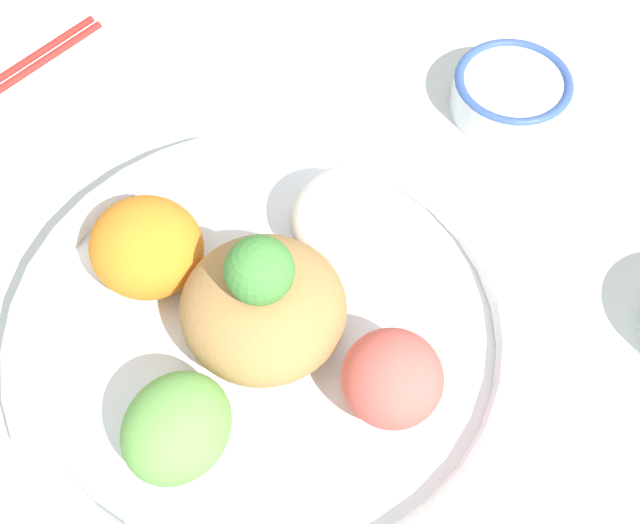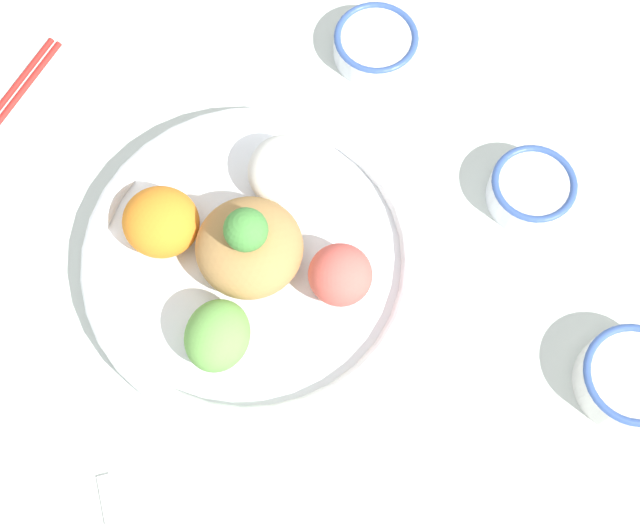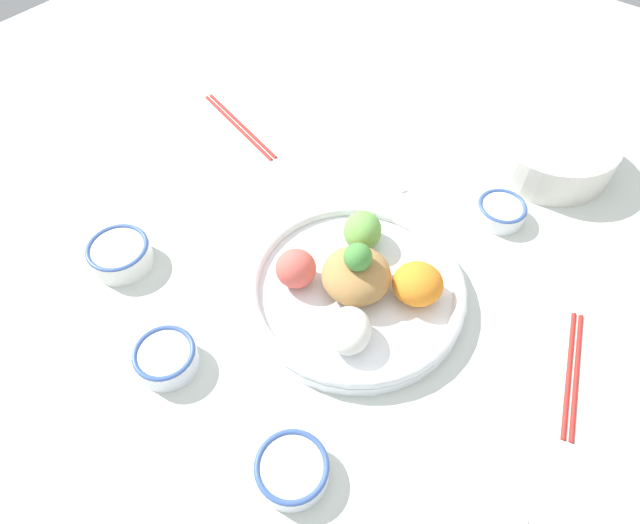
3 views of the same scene
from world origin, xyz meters
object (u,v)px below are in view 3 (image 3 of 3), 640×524
at_px(chopsticks_pair_far, 239,125).
at_px(serving_spoon_extra, 523,523).
at_px(sauce_bowl_dark, 166,357).
at_px(rice_bowl_plain, 501,211).
at_px(chopsticks_pair_near, 574,372).
at_px(sauce_bowl_red, 120,254).
at_px(side_serving_bowl, 552,147).
at_px(salad_platter, 356,285).
at_px(rice_bowl_blue, 292,469).
at_px(serving_spoon_main, 380,159).

xyz_separation_m(chopsticks_pair_far, serving_spoon_extra, (-0.77, 0.32, -0.00)).
xyz_separation_m(sauce_bowl_dark, chopsticks_pair_far, (0.29, -0.44, -0.02)).
distance_m(rice_bowl_plain, chopsticks_pair_near, 0.30).
relative_size(sauce_bowl_red, side_serving_bowl, 0.43).
bearing_deg(serving_spoon_extra, salad_platter, -139.88).
xyz_separation_m(chopsticks_pair_near, chopsticks_pair_far, (0.74, -0.10, 0.00)).
xyz_separation_m(sauce_bowl_red, chopsticks_pair_near, (-0.64, -0.26, -0.02)).
relative_size(rice_bowl_blue, side_serving_bowl, 0.40).
relative_size(sauce_bowl_dark, chopsticks_pair_near, 0.44).
xyz_separation_m(rice_bowl_blue, side_serving_bowl, (-0.01, -0.73, 0.02)).
bearing_deg(sauce_bowl_red, chopsticks_pair_near, -157.69).
distance_m(rice_bowl_blue, side_serving_bowl, 0.73).
xyz_separation_m(sauce_bowl_red, chopsticks_pair_far, (0.10, -0.37, -0.02)).
relative_size(rice_bowl_plain, chopsticks_pair_near, 0.42).
bearing_deg(rice_bowl_blue, rice_bowl_plain, -90.06).
height_order(salad_platter, chopsticks_pair_near, salad_platter).
bearing_deg(serving_spoon_main, rice_bowl_plain, 28.46).
height_order(rice_bowl_blue, chopsticks_pair_far, rice_bowl_blue).
bearing_deg(sauce_bowl_red, serving_spoon_main, -111.83).
bearing_deg(sauce_bowl_red, chopsticks_pair_far, -75.44).
height_order(salad_platter, sauce_bowl_red, salad_platter).
relative_size(chopsticks_pair_far, serving_spoon_extra, 1.98).
bearing_deg(chopsticks_pair_near, side_serving_bowl, -169.39).
distance_m(sauce_bowl_red, sauce_bowl_dark, 0.21).
bearing_deg(chopsticks_pair_far, side_serving_bowl, -137.74).
height_order(chopsticks_pair_near, serving_spoon_extra, chopsticks_pair_near).
height_order(salad_platter, chopsticks_pair_far, salad_platter).
bearing_deg(sauce_bowl_red, sauce_bowl_dark, 158.54).
bearing_deg(chopsticks_pair_far, sauce_bowl_red, 119.11).
bearing_deg(serving_spoon_extra, rice_bowl_plain, -177.54).
distance_m(side_serving_bowl, serving_spoon_extra, 0.65).
relative_size(rice_bowl_plain, serving_spoon_extra, 0.67).
height_order(rice_bowl_plain, chopsticks_pair_far, rice_bowl_plain).
xyz_separation_m(sauce_bowl_red, rice_bowl_plain, (-0.43, -0.46, -0.00)).
bearing_deg(sauce_bowl_dark, rice_bowl_plain, -113.29).
distance_m(rice_bowl_plain, side_serving_bowl, 0.18).
bearing_deg(salad_platter, serving_spoon_extra, 157.95).
relative_size(salad_platter, side_serving_bowl, 1.47).
relative_size(sauce_bowl_red, rice_bowl_blue, 1.06).
relative_size(sauce_bowl_dark, side_serving_bowl, 0.38).
distance_m(salad_platter, sauce_bowl_dark, 0.29).
bearing_deg(sauce_bowl_dark, chopsticks_pair_near, -142.84).
bearing_deg(salad_platter, rice_bowl_plain, -109.05).
height_order(rice_bowl_blue, serving_spoon_main, rice_bowl_blue).
distance_m(sauce_bowl_dark, rice_bowl_plain, 0.59).
bearing_deg(rice_bowl_plain, chopsticks_pair_near, 137.24).
xyz_separation_m(sauce_bowl_red, sauce_bowl_dark, (-0.19, 0.08, -0.00)).
height_order(rice_bowl_plain, serving_spoon_main, rice_bowl_plain).
xyz_separation_m(rice_bowl_blue, serving_spoon_extra, (-0.25, -0.12, -0.02)).
bearing_deg(chopsticks_pair_near, serving_spoon_main, -131.56).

